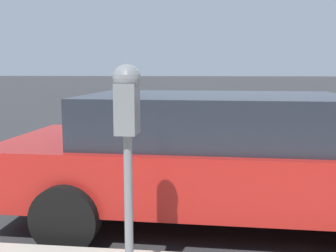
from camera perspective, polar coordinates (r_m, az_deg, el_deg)
ground_plane at (r=5.55m, az=10.43°, el=-9.54°), size 220.00×220.00×0.00m
parking_meter at (r=2.65m, az=-5.92°, el=1.06°), size 0.21×0.19×1.54m
car_red at (r=4.36m, az=8.48°, el=-4.08°), size 2.19×4.96×1.41m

